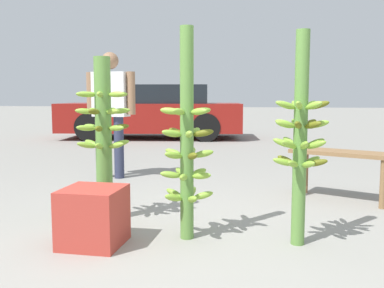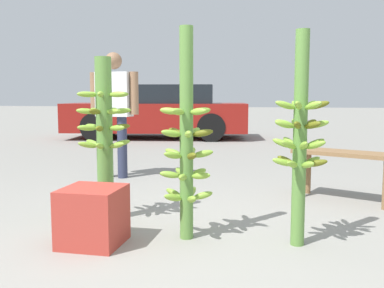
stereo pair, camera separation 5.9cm
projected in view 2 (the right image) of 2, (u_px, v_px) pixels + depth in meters
name	position (u px, v px, depth m)	size (l,w,h in m)	color
ground_plane	(189.00, 247.00, 2.99)	(80.00, 80.00, 0.00)	gray
banana_stalk_left	(104.00, 135.00, 3.59)	(0.45, 0.46, 1.38)	#5B8C3D
banana_stalk_center	(186.00, 142.00, 3.11)	(0.40, 0.40, 1.55)	#5B8C3D
banana_stalk_right	(300.00, 138.00, 2.96)	(0.39, 0.39, 1.50)	#5B8C3D
vendor_person	(114.00, 104.00, 5.48)	(0.67, 0.23, 1.61)	#2D334C
market_bench	(345.00, 162.00, 4.29)	(1.07, 0.72, 0.50)	olive
parked_car	(159.00, 112.00, 10.84)	(4.70, 2.45, 1.33)	maroon
produce_crate	(93.00, 216.00, 3.04)	(0.41, 0.41, 0.41)	#B2382D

